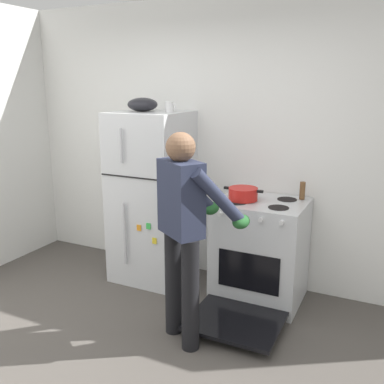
{
  "coord_description": "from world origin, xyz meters",
  "views": [
    {
      "loc": [
        1.6,
        -1.96,
        1.93
      ],
      "look_at": [
        0.01,
        1.32,
        1.0
      ],
      "focal_mm": 40.39,
      "sensor_mm": 36.0,
      "label": 1
    }
  ],
  "objects_px": {
    "coffee_mug": "(170,107)",
    "red_pot": "(243,194)",
    "refrigerator": "(152,197)",
    "stove_range": "(260,252)",
    "pepper_mill": "(302,191)",
    "person_cook": "(186,221)",
    "mixing_bowl": "(143,104)"
  },
  "relations": [
    {
      "from": "stove_range",
      "to": "coffee_mug",
      "type": "height_order",
      "value": "coffee_mug"
    },
    {
      "from": "stove_range",
      "to": "pepper_mill",
      "type": "height_order",
      "value": "pepper_mill"
    },
    {
      "from": "coffee_mug",
      "to": "stove_range",
      "type": "bearing_deg",
      "value": -4.15
    },
    {
      "from": "person_cook",
      "to": "pepper_mill",
      "type": "bearing_deg",
      "value": 60.32
    },
    {
      "from": "refrigerator",
      "to": "person_cook",
      "type": "bearing_deg",
      "value": -47.12
    },
    {
      "from": "coffee_mug",
      "to": "pepper_mill",
      "type": "height_order",
      "value": "coffee_mug"
    },
    {
      "from": "red_pot",
      "to": "pepper_mill",
      "type": "distance_m",
      "value": 0.52
    },
    {
      "from": "coffee_mug",
      "to": "pepper_mill",
      "type": "xyz_separation_m",
      "value": [
        1.24,
        0.15,
        -0.7
      ]
    },
    {
      "from": "person_cook",
      "to": "coffee_mug",
      "type": "height_order",
      "value": "coffee_mug"
    },
    {
      "from": "coffee_mug",
      "to": "mixing_bowl",
      "type": "distance_m",
      "value": 0.27
    },
    {
      "from": "refrigerator",
      "to": "pepper_mill",
      "type": "height_order",
      "value": "refrigerator"
    },
    {
      "from": "stove_range",
      "to": "pepper_mill",
      "type": "bearing_deg",
      "value": 36.01
    },
    {
      "from": "refrigerator",
      "to": "mixing_bowl",
      "type": "bearing_deg",
      "value": 179.78
    },
    {
      "from": "stove_range",
      "to": "pepper_mill",
      "type": "distance_m",
      "value": 0.67
    },
    {
      "from": "coffee_mug",
      "to": "mixing_bowl",
      "type": "bearing_deg",
      "value": -169.22
    },
    {
      "from": "refrigerator",
      "to": "stove_range",
      "type": "height_order",
      "value": "refrigerator"
    },
    {
      "from": "stove_range",
      "to": "red_pot",
      "type": "bearing_deg",
      "value": -168.71
    },
    {
      "from": "coffee_mug",
      "to": "mixing_bowl",
      "type": "relative_size",
      "value": 0.39
    },
    {
      "from": "red_pot",
      "to": "mixing_bowl",
      "type": "bearing_deg",
      "value": 177.25
    },
    {
      "from": "refrigerator",
      "to": "coffee_mug",
      "type": "distance_m",
      "value": 0.9
    },
    {
      "from": "mixing_bowl",
      "to": "pepper_mill",
      "type": "bearing_deg",
      "value": 7.6
    },
    {
      "from": "refrigerator",
      "to": "pepper_mill",
      "type": "bearing_deg",
      "value": 8.03
    },
    {
      "from": "red_pot",
      "to": "mixing_bowl",
      "type": "height_order",
      "value": "mixing_bowl"
    },
    {
      "from": "person_cook",
      "to": "coffee_mug",
      "type": "bearing_deg",
      "value": 124.21
    },
    {
      "from": "refrigerator",
      "to": "stove_range",
      "type": "bearing_deg",
      "value": -0.91
    },
    {
      "from": "coffee_mug",
      "to": "refrigerator",
      "type": "bearing_deg",
      "value": -164.6
    },
    {
      "from": "stove_range",
      "to": "coffee_mug",
      "type": "bearing_deg",
      "value": 175.85
    },
    {
      "from": "coffee_mug",
      "to": "red_pot",
      "type": "bearing_deg",
      "value": -7.33
    },
    {
      "from": "person_cook",
      "to": "mixing_bowl",
      "type": "xyz_separation_m",
      "value": [
        -0.89,
        0.87,
        0.77
      ]
    },
    {
      "from": "refrigerator",
      "to": "person_cook",
      "type": "xyz_separation_m",
      "value": [
        0.81,
        -0.87,
        0.12
      ]
    },
    {
      "from": "mixing_bowl",
      "to": "coffee_mug",
      "type": "bearing_deg",
      "value": 10.78
    },
    {
      "from": "person_cook",
      "to": "refrigerator",
      "type": "bearing_deg",
      "value": 132.88
    }
  ]
}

